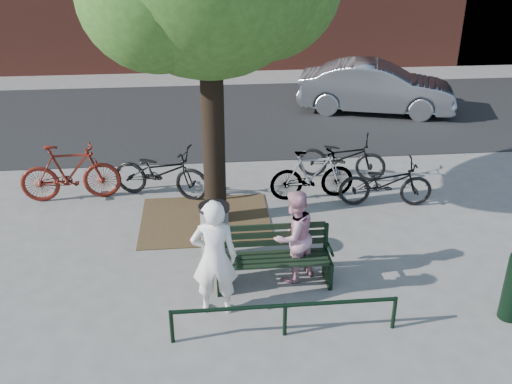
{
  "coord_description": "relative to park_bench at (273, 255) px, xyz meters",
  "views": [
    {
      "loc": [
        -0.99,
        -7.28,
        5.04
      ],
      "look_at": [
        -0.17,
        1.0,
        1.11
      ],
      "focal_mm": 40.0,
      "sensor_mm": 36.0,
      "label": 1
    }
  ],
  "objects": [
    {
      "name": "bicycle_b",
      "position": [
        -3.62,
        3.28,
        0.11
      ],
      "size": [
        1.98,
        0.68,
        1.17
      ],
      "primitive_type": "imported",
      "rotation": [
        0.0,
        0.0,
        1.64
      ],
      "color": "#58140C",
      "rests_on": "ground"
    },
    {
      "name": "person_right",
      "position": [
        0.32,
        0.07,
        0.27
      ],
      "size": [
        0.91,
        0.86,
        1.49
      ],
      "primitive_type": "imported",
      "rotation": [
        0.0,
        0.0,
        3.69
      ],
      "color": "#C98A9C",
      "rests_on": "ground"
    },
    {
      "name": "bicycle_e",
      "position": [
        2.52,
        2.43,
        -0.0
      ],
      "size": [
        1.87,
        0.84,
        0.95
      ],
      "primitive_type": "imported",
      "rotation": [
        0.0,
        0.0,
        1.45
      ],
      "color": "black",
      "rests_on": "ground"
    },
    {
      "name": "park_bench",
      "position": [
        0.0,
        0.0,
        0.0
      ],
      "size": [
        1.74,
        0.54,
        0.97
      ],
      "color": "black",
      "rests_on": "ground"
    },
    {
      "name": "bicycle_a",
      "position": [
        -1.85,
        3.26,
        0.05
      ],
      "size": [
        2.14,
        1.36,
        1.06
      ],
      "primitive_type": "imported",
      "rotation": [
        0.0,
        0.0,
        1.22
      ],
      "color": "black",
      "rests_on": "ground"
    },
    {
      "name": "ground",
      "position": [
        0.0,
        -0.08,
        -0.48
      ],
      "size": [
        90.0,
        90.0,
        0.0
      ],
      "primitive_type": "plane",
      "color": "gray",
      "rests_on": "ground"
    },
    {
      "name": "bicycle_c",
      "position": [
        1.97,
        3.79,
        0.02
      ],
      "size": [
        2.0,
        1.21,
        0.99
      ],
      "primitive_type": "imported",
      "rotation": [
        0.0,
        0.0,
        1.26
      ],
      "color": "black",
      "rests_on": "ground"
    },
    {
      "name": "person_left",
      "position": [
        -0.9,
        -0.64,
        0.4
      ],
      "size": [
        0.67,
        0.46,
        1.76
      ],
      "primitive_type": "imported",
      "rotation": [
        0.0,
        0.0,
        3.08
      ],
      "color": "white",
      "rests_on": "ground"
    },
    {
      "name": "bicycle_d",
      "position": [
        1.15,
        2.87,
        0.03
      ],
      "size": [
        1.74,
        0.6,
        1.03
      ],
      "primitive_type": "imported",
      "rotation": [
        0.0,
        0.0,
        1.64
      ],
      "color": "gray",
      "rests_on": "ground"
    },
    {
      "name": "litter_bin",
      "position": [
        -0.86,
        0.7,
        0.03
      ],
      "size": [
        0.49,
        0.49,
        1.01
      ],
      "color": "gray",
      "rests_on": "ground"
    },
    {
      "name": "parked_car",
      "position": [
        4.08,
        8.43,
        0.25
      ],
      "size": [
        4.69,
        2.76,
        1.46
      ],
      "primitive_type": "imported",
      "rotation": [
        0.0,
        0.0,
        1.28
      ],
      "color": "gray",
      "rests_on": "ground"
    },
    {
      "name": "road",
      "position": [
        0.0,
        8.42,
        -0.47
      ],
      "size": [
        40.0,
        7.0,
        0.01
      ],
      "primitive_type": "cube",
      "color": "black",
      "rests_on": "ground"
    },
    {
      "name": "dirt_pit",
      "position": [
        -1.0,
        2.12,
        -0.47
      ],
      "size": [
        2.4,
        2.0,
        0.02
      ],
      "primitive_type": "cube",
      "color": "brown",
      "rests_on": "ground"
    },
    {
      "name": "guard_railing",
      "position": [
        0.0,
        -1.28,
        -0.08
      ],
      "size": [
        3.06,
        0.06,
        0.51
      ],
      "color": "black",
      "rests_on": "ground"
    }
  ]
}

